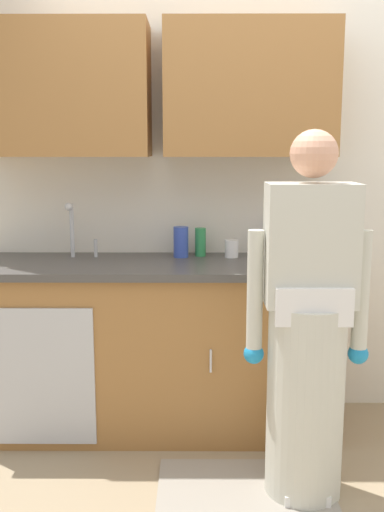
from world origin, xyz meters
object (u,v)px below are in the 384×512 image
(bottle_water_short, at_px, (279,238))
(bottle_soap, at_px, (181,242))
(person_at_sink, at_px, (307,346))
(bottle_water_tall, at_px, (200,242))
(cup_by_sink, at_px, (231,249))
(sink, at_px, (75,264))

(bottle_water_short, xyz_separation_m, bottle_soap, (-0.56, -0.09, -0.01))
(person_at_sink, xyz_separation_m, bottle_soap, (-0.57, 0.81, 0.33))
(bottle_soap, distance_m, bottle_water_tall, 0.12)
(cup_by_sink, bearing_deg, sink, -170.77)
(person_at_sink, relative_size, cup_by_sink, 16.39)
(person_at_sink, xyz_separation_m, bottle_water_tall, (-0.46, 0.84, 0.33))
(sink, xyz_separation_m, bottle_soap, (0.57, 0.14, 0.10))
(bottle_water_short, relative_size, cup_by_sink, 1.91)
(sink, height_order, bottle_soap, sink)
(bottle_water_short, bearing_deg, cup_by_sink, -161.52)
(bottle_water_tall, bearing_deg, bottle_water_short, 6.69)
(bottle_soap, distance_m, cup_by_sink, 0.29)
(sink, distance_m, cup_by_sink, 0.87)
(sink, xyz_separation_m, bottle_water_tall, (0.68, 0.18, 0.09))
(bottle_water_short, relative_size, bottle_soap, 1.10)
(sink, xyz_separation_m, person_at_sink, (1.14, -0.67, -0.23))
(cup_by_sink, bearing_deg, bottle_soap, 179.26)
(bottle_water_short, distance_m, bottle_soap, 0.57)
(bottle_water_short, xyz_separation_m, bottle_water_tall, (-0.45, -0.05, -0.01))
(sink, bearing_deg, bottle_soap, 14.03)
(person_at_sink, bearing_deg, sink, 149.73)
(cup_by_sink, bearing_deg, bottle_water_short, 18.48)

